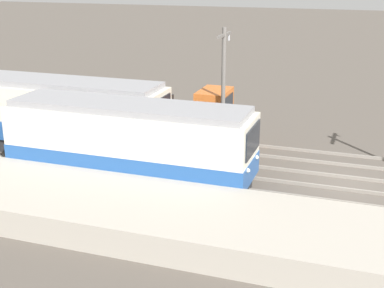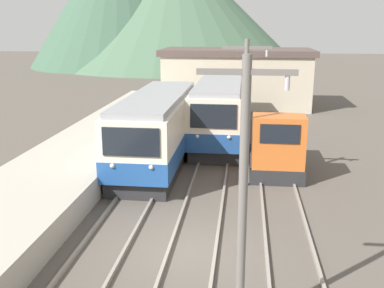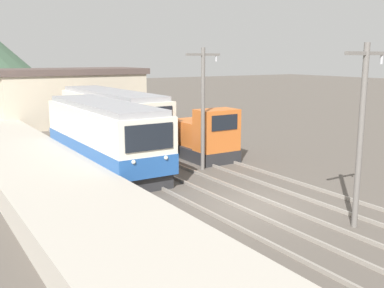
# 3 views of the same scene
# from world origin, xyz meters

# --- Properties ---
(ground_plane) EXTENTS (200.00, 200.00, 0.00)m
(ground_plane) POSITION_xyz_m (0.00, 0.00, 0.00)
(ground_plane) COLOR #564F47
(platform_left) EXTENTS (4.50, 54.00, 1.02)m
(platform_left) POSITION_xyz_m (-6.25, 0.00, 0.51)
(platform_left) COLOR #ADA599
(platform_left) RESTS_ON ground
(track_left) EXTENTS (1.54, 60.00, 0.14)m
(track_left) POSITION_xyz_m (-2.60, 0.00, 0.07)
(track_left) COLOR gray
(track_left) RESTS_ON ground
(track_center) EXTENTS (1.54, 60.00, 0.14)m
(track_center) POSITION_xyz_m (0.20, 0.00, 0.07)
(track_center) COLOR gray
(track_center) RESTS_ON ground
(track_right) EXTENTS (1.54, 60.00, 0.14)m
(track_right) POSITION_xyz_m (3.20, 0.00, 0.07)
(track_right) COLOR gray
(track_right) RESTS_ON ground
(commuter_train_left) EXTENTS (2.84, 10.67, 3.54)m
(commuter_train_left) POSITION_xyz_m (-2.60, 8.91, 1.65)
(commuter_train_left) COLOR #28282B
(commuter_train_left) RESTS_ON ground
(commuter_train_center) EXTENTS (2.84, 12.54, 3.64)m
(commuter_train_center) POSITION_xyz_m (0.20, 14.80, 1.69)
(commuter_train_center) COLOR #28282B
(commuter_train_center) RESTS_ON ground
(shunting_locomotive) EXTENTS (2.40, 4.56, 3.00)m
(shunting_locomotive) POSITION_xyz_m (3.20, 8.21, 1.21)
(shunting_locomotive) COLOR #28282B
(shunting_locomotive) RESTS_ON ground
(catenary_mast_mid) EXTENTS (2.00, 0.20, 6.28)m
(catenary_mast_mid) POSITION_xyz_m (1.71, 6.05, 3.45)
(catenary_mast_mid) COLOR slate
(catenary_mast_mid) RESTS_ON ground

